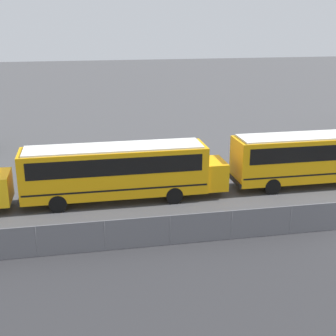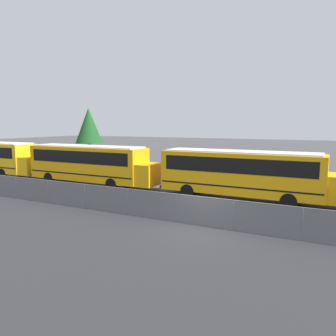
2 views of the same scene
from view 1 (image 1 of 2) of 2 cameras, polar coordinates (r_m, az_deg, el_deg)
school_bus_2 at (r=27.28m, az=-5.96°, el=-0.08°), size 12.04×2.48×3.33m
school_bus_3 at (r=31.32m, az=17.99°, el=1.51°), size 12.04×2.48×3.33m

